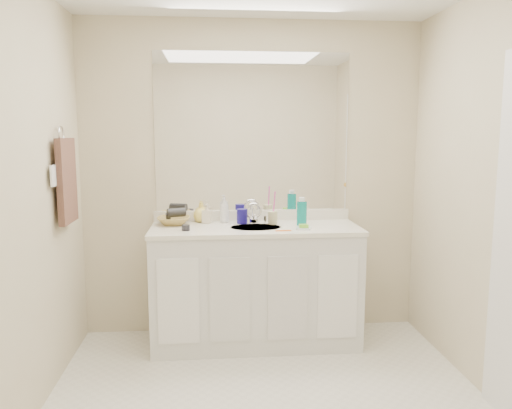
{
  "coord_description": "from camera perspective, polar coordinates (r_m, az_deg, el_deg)",
  "views": [
    {
      "loc": [
        -0.31,
        -2.54,
        1.56
      ],
      "look_at": [
        0.0,
        0.97,
        1.05
      ],
      "focal_mm": 35.0,
      "sensor_mm": 36.0,
      "label": 1
    }
  ],
  "objects": [
    {
      "name": "wall_back",
      "position": [
        3.87,
        -0.43,
        2.89
      ],
      "size": [
        2.6,
        0.02,
        2.4
      ],
      "primitive_type": "cube",
      "color": "beige",
      "rests_on": "floor"
    },
    {
      "name": "wall_front",
      "position": [
        1.33,
        8.79,
        -7.65
      ],
      "size": [
        2.6,
        0.02,
        2.4
      ],
      "primitive_type": "cube",
      "color": "beige",
      "rests_on": "floor"
    },
    {
      "name": "wall_left",
      "position": [
        2.75,
        -26.09,
        -0.15
      ],
      "size": [
        0.02,
        2.6,
        2.4
      ],
      "primitive_type": "cube",
      "color": "beige",
      "rests_on": "floor"
    },
    {
      "name": "wall_right",
      "position": [
        3.03,
        27.12,
        0.48
      ],
      "size": [
        0.02,
        2.6,
        2.4
      ],
      "primitive_type": "cube",
      "color": "beige",
      "rests_on": "floor"
    },
    {
      "name": "vanity_cabinet",
      "position": [
        3.75,
        -0.07,
        -9.37
      ],
      "size": [
        1.5,
        0.55,
        0.85
      ],
      "primitive_type": "cube",
      "color": "silver",
      "rests_on": "floor"
    },
    {
      "name": "countertop",
      "position": [
        3.65,
        -0.07,
        -2.77
      ],
      "size": [
        1.52,
        0.57,
        0.03
      ],
      "primitive_type": "cube",
      "color": "white",
      "rests_on": "vanity_cabinet"
    },
    {
      "name": "backsplash",
      "position": [
        3.89,
        -0.4,
        -1.24
      ],
      "size": [
        1.52,
        0.03,
        0.08
      ],
      "primitive_type": "cube",
      "color": "white",
      "rests_on": "countertop"
    },
    {
      "name": "sink_basin",
      "position": [
        3.62,
        -0.04,
        -2.78
      ],
      "size": [
        0.37,
        0.37,
        0.02
      ],
      "primitive_type": "cylinder",
      "color": "beige",
      "rests_on": "countertop"
    },
    {
      "name": "faucet",
      "position": [
        3.79,
        -0.28,
        -1.27
      ],
      "size": [
        0.02,
        0.02,
        0.11
      ],
      "primitive_type": "cylinder",
      "color": "silver",
      "rests_on": "countertop"
    },
    {
      "name": "mirror",
      "position": [
        3.85,
        -0.42,
        8.23
      ],
      "size": [
        1.48,
        0.01,
        1.2
      ],
      "primitive_type": "cube",
      "color": "white",
      "rests_on": "wall_back"
    },
    {
      "name": "blue_mug",
      "position": [
        3.76,
        -1.6,
        -1.33
      ],
      "size": [
        0.1,
        0.1,
        0.11
      ],
      "primitive_type": "cylinder",
      "rotation": [
        0.0,
        0.0,
        0.29
      ],
      "color": "navy",
      "rests_on": "countertop"
    },
    {
      "name": "tan_cup",
      "position": [
        3.74,
        1.92,
        -1.52
      ],
      "size": [
        0.09,
        0.09,
        0.1
      ],
      "primitive_type": "cylinder",
      "rotation": [
        0.0,
        0.0,
        -0.42
      ],
      "color": "beige",
      "rests_on": "countertop"
    },
    {
      "name": "toothbrush",
      "position": [
        3.72,
        2.08,
        0.03
      ],
      "size": [
        0.02,
        0.04,
        0.19
      ],
      "primitive_type": "cylinder",
      "rotation": [
        0.14,
        0.0,
        0.41
      ],
      "color": "#E63CA8",
      "rests_on": "tan_cup"
    },
    {
      "name": "mouthwash_bottle",
      "position": [
        3.7,
        5.25,
        -1.02
      ],
      "size": [
        0.09,
        0.09,
        0.18
      ],
      "primitive_type": "cylinder",
      "rotation": [
        0.0,
        0.0,
        0.3
      ],
      "color": "#0B847D",
      "rests_on": "countertop"
    },
    {
      "name": "soap_dish",
      "position": [
        3.56,
        5.46,
        -2.74
      ],
      "size": [
        0.12,
        0.11,
        0.01
      ],
      "primitive_type": "cube",
      "rotation": [
        0.0,
        0.0,
        -0.32
      ],
      "color": "white",
      "rests_on": "countertop"
    },
    {
      "name": "green_soap",
      "position": [
        3.55,
        5.47,
        -2.45
      ],
      "size": [
        0.07,
        0.05,
        0.02
      ],
      "primitive_type": "cube",
      "rotation": [
        0.0,
        0.0,
        -0.08
      ],
      "color": "#7FCF32",
      "rests_on": "soap_dish"
    },
    {
      "name": "orange_comb",
      "position": [
        3.49,
        3.13,
        -2.99
      ],
      "size": [
        0.11,
        0.03,
        0.0
      ],
      "primitive_type": "cube",
      "rotation": [
        0.0,
        0.0,
        0.1
      ],
      "color": "orange",
      "rests_on": "countertop"
    },
    {
      "name": "dark_jar",
      "position": [
        3.53,
        -8.03,
        -2.64
      ],
      "size": [
        0.07,
        0.07,
        0.04
      ],
      "primitive_type": "cylinder",
      "rotation": [
        0.0,
        0.0,
        0.33
      ],
      "color": "black",
      "rests_on": "countertop"
    },
    {
      "name": "soap_bottle_white",
      "position": [
        3.8,
        -3.63,
        -0.65
      ],
      "size": [
        0.1,
        0.1,
        0.19
      ],
      "primitive_type": "imported",
      "rotation": [
        0.0,
        0.0,
        -0.4
      ],
      "color": "silver",
      "rests_on": "countertop"
    },
    {
      "name": "soap_bottle_cream",
      "position": [
        3.79,
        -5.63,
        -1.02
      ],
      "size": [
        0.08,
        0.08,
        0.15
      ],
      "primitive_type": "imported",
      "rotation": [
        0.0,
        0.0,
        -0.25
      ],
      "color": "beige",
      "rests_on": "countertop"
    },
    {
      "name": "soap_bottle_yellow",
      "position": [
        3.84,
        -6.29,
        -0.87
      ],
      "size": [
        0.15,
        0.15,
        0.15
      ],
      "primitive_type": "imported",
      "rotation": [
        0.0,
        0.0,
        -0.36
      ],
      "color": "#F3DA5E",
      "rests_on": "countertop"
    },
    {
      "name": "wicker_basket",
      "position": [
        3.77,
        -9.38,
        -1.83
      ],
      "size": [
        0.26,
        0.26,
        0.06
      ],
      "primitive_type": "imported",
      "rotation": [
        0.0,
        0.0,
        -0.06
      ],
      "color": "#A08340",
      "rests_on": "countertop"
    },
    {
      "name": "hair_dryer",
      "position": [
        3.76,
        -9.1,
        -0.92
      ],
      "size": [
        0.15,
        0.11,
        0.07
      ],
      "primitive_type": "cylinder",
      "rotation": [
        0.0,
        1.57,
        0.35
      ],
      "color": "black",
      "rests_on": "wicker_basket"
    },
    {
      "name": "towel_ring",
      "position": [
        3.45,
        -21.39,
        7.5
      ],
      "size": [
        0.01,
        0.11,
        0.11
      ],
      "primitive_type": "torus",
      "rotation": [
        0.0,
        1.57,
        0.0
      ],
      "color": "silver",
      "rests_on": "wall_left"
    },
    {
      "name": "hand_towel",
      "position": [
        3.46,
        -20.81,
        2.54
      ],
      "size": [
        0.04,
        0.32,
        0.55
      ],
      "primitive_type": "cube",
      "color": "#3E2821",
      "rests_on": "towel_ring"
    },
    {
      "name": "switch_plate",
      "position": [
        3.27,
        -22.16,
        3.05
      ],
      "size": [
        0.01,
        0.08,
        0.13
      ],
      "primitive_type": "cube",
      "color": "white",
      "rests_on": "wall_left"
    }
  ]
}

